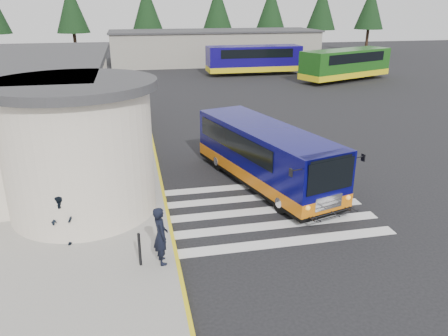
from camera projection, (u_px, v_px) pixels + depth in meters
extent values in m
plane|color=black|center=(268.00, 201.00, 17.40)|extent=(140.00, 140.00, 0.00)
cube|color=gray|center=(46.00, 180.00, 19.26)|extent=(10.00, 34.00, 0.15)
cube|color=yellow|center=(159.00, 171.00, 20.24)|extent=(0.12, 34.00, 0.16)
cylinder|color=beige|center=(80.00, 152.00, 15.63)|extent=(5.20, 5.20, 4.50)
cylinder|color=#38383A|center=(71.00, 85.00, 14.79)|extent=(5.80, 5.80, 0.30)
cube|color=black|center=(103.00, 144.00, 20.26)|extent=(0.08, 1.20, 2.20)
cube|color=#38383A|center=(111.00, 116.00, 19.89)|extent=(1.20, 1.80, 0.12)
cube|color=silver|center=(283.00, 242.00, 14.38)|extent=(8.00, 0.55, 0.01)
cube|color=silver|center=(272.00, 225.00, 15.47)|extent=(8.00, 0.55, 0.01)
cube|color=silver|center=(262.00, 211.00, 16.57)|extent=(8.00, 0.55, 0.01)
cube|color=silver|center=(253.00, 198.00, 17.67)|extent=(8.00, 0.55, 0.01)
cube|color=silver|center=(246.00, 186.00, 18.77)|extent=(8.00, 0.55, 0.01)
cube|color=gray|center=(215.00, 48.00, 56.28)|extent=(26.00, 8.00, 4.00)
cube|color=#38383A|center=(215.00, 31.00, 55.54)|extent=(26.40, 8.40, 0.20)
cylinder|color=black|center=(76.00, 46.00, 60.13)|extent=(0.44, 0.44, 3.60)
cone|color=black|center=(71.00, 8.00, 58.36)|extent=(4.40, 4.40, 6.40)
cylinder|color=black|center=(149.00, 45.00, 62.09)|extent=(0.44, 0.44, 3.60)
cone|color=black|center=(147.00, 8.00, 60.32)|extent=(4.40, 4.40, 6.40)
cylinder|color=black|center=(218.00, 44.00, 64.06)|extent=(0.44, 0.44, 3.60)
cone|color=black|center=(218.00, 8.00, 62.29)|extent=(4.40, 4.40, 6.40)
cylinder|color=black|center=(270.00, 43.00, 65.63)|extent=(0.44, 0.44, 3.60)
cone|color=black|center=(271.00, 7.00, 63.86)|extent=(4.40, 4.40, 6.40)
cylinder|color=black|center=(319.00, 42.00, 67.20)|extent=(0.44, 0.44, 3.60)
cone|color=black|center=(322.00, 7.00, 65.43)|extent=(4.40, 4.40, 6.40)
cylinder|color=black|center=(367.00, 41.00, 68.78)|extent=(0.44, 0.44, 3.60)
cone|color=black|center=(371.00, 7.00, 67.01)|extent=(4.40, 4.40, 6.40)
cube|color=#070751|center=(265.00, 152.00, 18.64)|extent=(4.45, 8.57, 2.16)
cube|color=#CD680D|center=(264.00, 170.00, 18.93)|extent=(4.49, 8.61, 0.51)
cube|color=black|center=(264.00, 176.00, 19.04)|extent=(4.48, 8.60, 0.20)
cube|color=black|center=(331.00, 176.00, 15.09)|extent=(1.96, 0.60, 1.15)
cube|color=silver|center=(328.00, 203.00, 15.44)|extent=(1.16, 0.38, 0.50)
cube|color=black|center=(233.00, 141.00, 18.58)|extent=(1.68, 5.84, 0.83)
cube|color=black|center=(278.00, 134.00, 19.60)|extent=(1.68, 5.84, 0.83)
cylinder|color=black|center=(282.00, 202.00, 16.28)|extent=(0.50, 0.92, 0.88)
cylinder|color=black|center=(324.00, 192.00, 17.16)|extent=(0.50, 0.92, 0.88)
cylinder|color=black|center=(219.00, 161.00, 20.53)|extent=(0.50, 0.92, 0.88)
cylinder|color=black|center=(255.00, 154.00, 21.41)|extent=(0.50, 0.92, 0.88)
cube|color=black|center=(291.00, 173.00, 14.38)|extent=(0.09, 0.17, 0.28)
cube|color=black|center=(363.00, 157.00, 15.79)|extent=(0.09, 0.17, 0.28)
imported|color=black|center=(161.00, 236.00, 12.71)|extent=(0.53, 0.72, 1.79)
imported|color=black|center=(63.00, 219.00, 13.77)|extent=(1.02, 1.04, 1.70)
cylinder|color=black|center=(140.00, 249.00, 12.70)|extent=(0.09, 0.09, 1.05)
cube|color=#10075B|center=(254.00, 58.00, 47.70)|extent=(10.24, 2.90, 2.61)
cube|color=yellow|center=(253.00, 68.00, 48.08)|extent=(10.28, 2.93, 0.57)
cube|color=black|center=(254.00, 52.00, 47.48)|extent=(7.97, 2.94, 0.91)
cube|color=#194E14|center=(346.00, 63.00, 43.89)|extent=(10.56, 6.49, 2.62)
cube|color=yellow|center=(345.00, 73.00, 44.27)|extent=(10.60, 6.53, 0.57)
cube|color=black|center=(346.00, 56.00, 43.67)|extent=(8.47, 5.68, 0.91)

